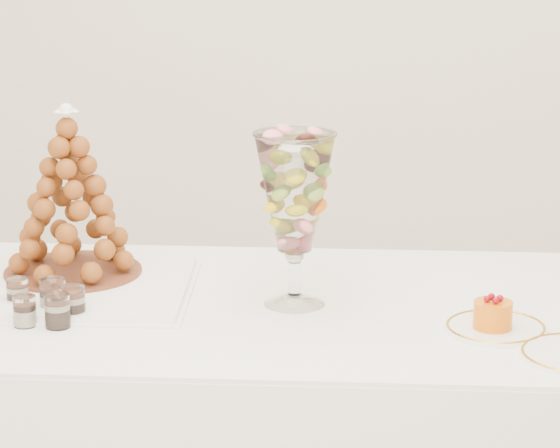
# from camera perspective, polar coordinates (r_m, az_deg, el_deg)

# --- Properties ---
(lace_tray) EXTENTS (0.60, 0.47, 0.02)m
(lace_tray) POSITION_cam_1_polar(r_m,az_deg,el_deg) (2.98, -9.41, -2.76)
(lace_tray) COLOR white
(lace_tray) RESTS_ON buffet_table
(macaron_vase) EXTENTS (0.17, 0.17, 0.38)m
(macaron_vase) POSITION_cam_1_polar(r_m,az_deg,el_deg) (2.80, 0.64, 1.28)
(macaron_vase) COLOR white
(macaron_vase) RESTS_ON buffet_table
(cake_plate) EXTENTS (0.21, 0.21, 0.01)m
(cake_plate) POSITION_cam_1_polar(r_m,az_deg,el_deg) (2.75, 9.26, -4.45)
(cake_plate) COLOR white
(cake_plate) RESTS_ON buffet_table
(verrine_a) EXTENTS (0.05, 0.05, 0.06)m
(verrine_a) POSITION_cam_1_polar(r_m,az_deg,el_deg) (2.90, -11.23, -2.92)
(verrine_a) COLOR white
(verrine_a) RESTS_ON buffet_table
(verrine_b) EXTENTS (0.06, 0.06, 0.08)m
(verrine_b) POSITION_cam_1_polar(r_m,az_deg,el_deg) (2.84, -9.74, -3.10)
(verrine_b) COLOR white
(verrine_b) RESTS_ON buffet_table
(verrine_c) EXTENTS (0.06, 0.06, 0.07)m
(verrine_c) POSITION_cam_1_polar(r_m,az_deg,el_deg) (2.80, -8.91, -3.39)
(verrine_c) COLOR white
(verrine_c) RESTS_ON buffet_table
(verrine_d) EXTENTS (0.05, 0.05, 0.06)m
(verrine_d) POSITION_cam_1_polar(r_m,az_deg,el_deg) (2.78, -10.93, -3.70)
(verrine_d) COLOR white
(verrine_d) RESTS_ON buffet_table
(verrine_e) EXTENTS (0.05, 0.05, 0.07)m
(verrine_e) POSITION_cam_1_polar(r_m,az_deg,el_deg) (2.76, -9.55, -3.70)
(verrine_e) COLOR white
(verrine_e) RESTS_ON buffet_table
(croquembouche) EXTENTS (0.31, 0.31, 0.39)m
(croquembouche) POSITION_cam_1_polar(r_m,az_deg,el_deg) (3.01, -9.04, 1.37)
(croquembouche) COLOR brown
(croquembouche) RESTS_ON lace_tray
(mousse_cake) EXTENTS (0.08, 0.08, 0.07)m
(mousse_cake) POSITION_cam_1_polar(r_m,az_deg,el_deg) (2.73, 9.14, -3.86)
(mousse_cake) COLOR orange
(mousse_cake) RESTS_ON cake_plate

